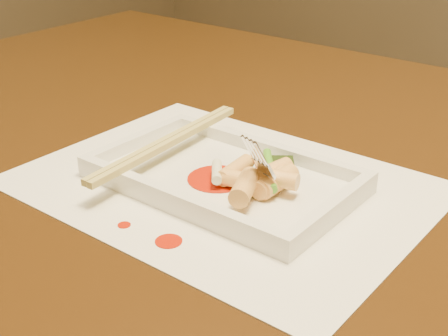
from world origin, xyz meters
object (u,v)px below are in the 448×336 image
Objects in this scene: plate_base at (224,180)px; placemat at (224,185)px; table at (271,230)px; fork at (296,119)px; chopstick_a at (164,141)px.

placemat is at bearing 0.00° from plate_base.
table is 0.14m from plate_base.
table is at bearing 133.02° from fork.
fork is (0.15, 0.02, 0.06)m from chopstick_a.
plate_base is (0.00, 0.00, 0.00)m from placemat.
chopstick_a is 1.71× the size of fork.
fork is at bearing -46.98° from table.
fork reaches higher than table.
plate_base is at bearing -165.58° from fork.
fork is (0.07, 0.02, 0.08)m from placemat.
chopstick_a is at bearing 180.00° from placemat.
plate_base is at bearing -87.82° from table.
placemat is 2.86× the size of fork.
table is 10.00× the size of fork.
plate_base is at bearing 0.00° from chopstick_a.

